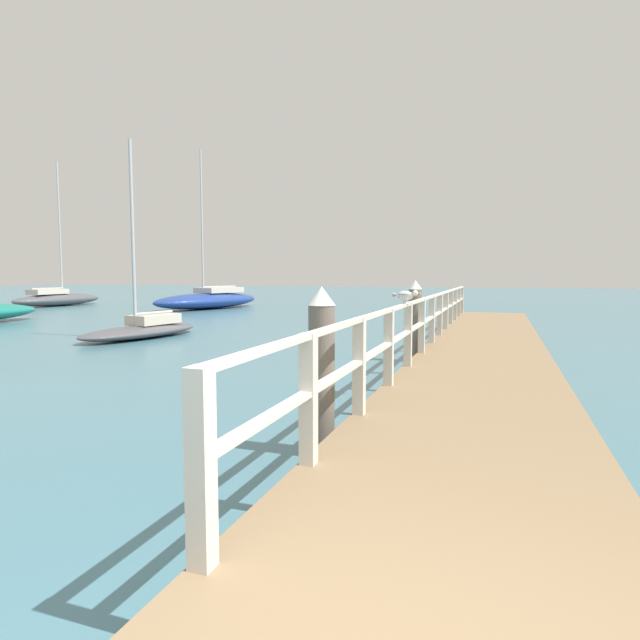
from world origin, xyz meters
name	(u,v)px	position (x,y,z in m)	size (l,w,h in m)	color
pier_deck	(484,355)	(0.00, 10.04, 0.22)	(2.39, 20.08, 0.44)	#846B4C
pier_railing	(432,314)	(-1.11, 10.04, 1.08)	(0.12, 18.60, 1.03)	beige
dock_piling_near	(322,371)	(-1.49, 3.76, 0.91)	(0.29, 0.29, 1.81)	#6B6056
dock_piling_far	(415,321)	(-1.49, 10.12, 0.91)	(0.29, 0.29, 1.81)	#6B6056
seagull_foreground	(406,295)	(-1.11, 6.63, 1.61)	(0.46, 0.24, 0.21)	white
boat_0	(209,300)	(-15.43, 24.54, 0.50)	(4.29, 7.94, 8.82)	navy
boat_3	(143,328)	(-10.08, 11.83, 0.29)	(2.17, 4.56, 5.89)	#4C4C51
boat_4	(58,299)	(-25.60, 23.66, 0.45)	(2.07, 6.34, 8.82)	#4C4C51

